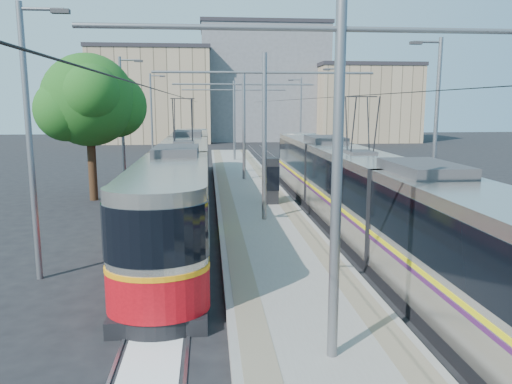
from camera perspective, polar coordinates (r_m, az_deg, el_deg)
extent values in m
plane|color=black|center=(14.16, 4.62, -11.58)|extent=(160.00, 160.00, 0.00)
cube|color=gray|center=(30.48, -0.96, 0.41)|extent=(4.00, 50.00, 0.30)
cube|color=gray|center=(30.37, -3.68, 0.66)|extent=(0.70, 50.00, 0.01)
cube|color=gray|center=(30.60, 1.75, 0.74)|extent=(0.70, 50.00, 0.01)
cube|color=gray|center=(30.47, -9.08, 0.03)|extent=(0.07, 70.00, 0.03)
cube|color=gray|center=(30.41, -6.38, 0.07)|extent=(0.07, 70.00, 0.03)
cube|color=gray|center=(30.86, 4.39, 0.25)|extent=(0.07, 70.00, 0.03)
cube|color=gray|center=(31.13, 6.99, 0.29)|extent=(0.07, 70.00, 0.03)
cube|color=silver|center=(11.30, -11.67, -17.57)|extent=(1.20, 5.00, 0.01)
cube|color=black|center=(25.94, -8.11, -1.26)|extent=(2.30, 29.62, 0.40)
cube|color=#B4AEA5|center=(25.67, -8.20, 2.36)|extent=(2.40, 28.02, 2.90)
cube|color=black|center=(25.61, -8.23, 3.47)|extent=(2.43, 28.02, 1.30)
cube|color=orange|center=(25.73, -8.18, 1.48)|extent=(2.43, 28.02, 0.12)
cube|color=#AD0912|center=(25.80, -8.15, 0.38)|extent=(2.42, 28.02, 1.10)
cube|color=#2D2D30|center=(25.51, -8.29, 5.92)|extent=(1.68, 3.00, 0.30)
cube|color=black|center=(20.67, 11.50, -4.23)|extent=(2.30, 29.05, 0.40)
cube|color=#B9B2AA|center=(20.33, 11.66, 0.28)|extent=(2.40, 27.45, 2.90)
cube|color=black|center=(20.26, 11.71, 1.68)|extent=(2.43, 27.45, 1.30)
cube|color=yellow|center=(20.40, 11.62, -0.83)|extent=(2.43, 27.45, 0.12)
cube|color=#401447|center=(20.43, 11.61, -1.24)|extent=(2.43, 27.45, 0.10)
cube|color=#2D2D30|center=(20.13, 11.82, 4.78)|extent=(1.68, 3.00, 0.30)
cylinder|color=slate|center=(9.38, 9.22, 1.32)|extent=(0.20, 0.20, 7.00)
cylinder|color=slate|center=(9.37, 9.69, 17.88)|extent=(9.20, 0.10, 0.10)
cylinder|color=slate|center=(21.14, 0.96, 6.17)|extent=(0.20, 0.20, 7.00)
cylinder|color=slate|center=(21.14, 0.98, 13.49)|extent=(9.20, 0.10, 0.10)
cylinder|color=slate|center=(33.08, -1.39, 7.52)|extent=(0.20, 0.20, 7.00)
cylinder|color=slate|center=(33.08, -1.41, 12.20)|extent=(9.20, 0.10, 0.10)
cylinder|color=slate|center=(45.05, -2.50, 8.15)|extent=(0.20, 0.20, 7.00)
cylinder|color=slate|center=(45.05, -2.52, 11.58)|extent=(9.20, 0.10, 0.10)
cylinder|color=black|center=(29.99, -7.98, 10.53)|extent=(0.02, 70.00, 0.02)
cylinder|color=black|center=(30.56, 5.88, 10.56)|extent=(0.02, 70.00, 0.02)
cylinder|color=slate|center=(15.86, -24.43, 4.76)|extent=(0.18, 0.18, 8.00)
cube|color=#2D2D30|center=(15.71, -21.45, 18.67)|extent=(0.50, 0.22, 0.12)
cylinder|color=slate|center=(31.41, -15.02, 7.43)|extent=(0.18, 0.18, 8.00)
cube|color=#2D2D30|center=(31.33, -13.28, 14.36)|extent=(0.50, 0.22, 0.12)
cylinder|color=slate|center=(47.26, -11.85, 8.28)|extent=(0.18, 0.18, 8.00)
cube|color=#2D2D30|center=(47.21, -10.65, 12.87)|extent=(0.50, 0.22, 0.12)
cylinder|color=slate|center=(23.20, 19.82, 6.42)|extent=(0.18, 0.18, 8.00)
cube|color=#2D2D30|center=(22.87, 17.80, 15.91)|extent=(0.50, 0.22, 0.12)
cylinder|color=slate|center=(38.28, 9.55, 8.01)|extent=(0.18, 0.18, 8.00)
cube|color=#2D2D30|center=(38.08, 8.07, 13.69)|extent=(0.50, 0.22, 0.12)
cylinder|color=slate|center=(53.89, 5.12, 8.62)|extent=(0.18, 0.18, 8.00)
cube|color=#2D2D30|center=(53.75, 4.00, 12.63)|extent=(0.50, 0.22, 0.12)
cube|color=black|center=(25.08, 1.78, 1.34)|extent=(0.62, 1.01, 2.29)
cube|color=black|center=(25.06, 1.78, 1.68)|extent=(0.66, 1.05, 1.19)
cylinder|color=#382314|center=(28.74, -18.18, 2.35)|extent=(0.45, 0.45, 3.28)
sphere|color=#194A15|center=(28.52, -18.60, 9.92)|extent=(4.92, 4.92, 4.92)
sphere|color=#194A15|center=(29.08, -15.80, 9.44)|extent=(3.49, 3.49, 3.49)
cube|color=tan|center=(73.37, -11.66, 10.55)|extent=(16.00, 12.00, 12.51)
cube|color=#262328|center=(73.75, -11.84, 15.61)|extent=(16.32, 12.24, 0.50)
cube|color=slate|center=(77.48, 0.73, 12.11)|extent=(18.00, 14.00, 16.30)
cube|color=#262328|center=(78.25, 0.75, 18.27)|extent=(18.36, 14.28, 0.50)
cube|color=tan|center=(74.41, 12.18, 9.71)|extent=(14.00, 10.00, 10.39)
cube|color=#262328|center=(74.61, 12.34, 13.89)|extent=(14.28, 10.20, 0.50)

